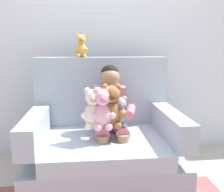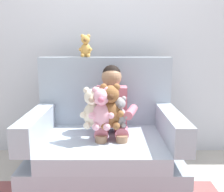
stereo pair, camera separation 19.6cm
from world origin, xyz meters
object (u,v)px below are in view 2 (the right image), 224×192
object	(u,v)px
plush_grey	(120,112)
armchair	(105,144)
plush_brown	(111,107)
plush_pink	(102,109)
seated_child	(112,110)
plush_cream	(93,109)
plush_honey_on_backrest	(86,47)

from	to	relation	value
plush_grey	armchair	bearing A→B (deg)	132.13
plush_brown	plush_pink	xyz separation A→B (m)	(-0.07, -0.03, -0.01)
plush_grey	seated_child	bearing A→B (deg)	112.64
plush_cream	plush_grey	bearing A→B (deg)	12.00
armchair	plush_grey	bearing A→B (deg)	-46.31
plush_pink	plush_honey_on_backrest	size ratio (longest dim) A/B	1.57
seated_child	plush_cream	xyz separation A→B (m)	(-0.15, -0.16, 0.05)
plush_grey	plush_cream	xyz separation A→B (m)	(-0.21, -0.02, 0.03)
plush_cream	plush_honey_on_backrest	distance (m)	0.67
plush_grey	plush_pink	size ratio (longest dim) A/B	0.75
armchair	plush_grey	world-z (taller)	armchair
seated_child	armchair	bearing A→B (deg)	-170.58
plush_brown	armchair	bearing A→B (deg)	113.58
seated_child	plush_brown	bearing A→B (deg)	-94.23
seated_child	plush_cream	world-z (taller)	seated_child
plush_cream	plush_brown	xyz separation A→B (m)	(0.14, -0.00, 0.01)
plush_pink	plush_honey_on_backrest	xyz separation A→B (m)	(-0.16, 0.49, 0.47)
armchair	plush_grey	distance (m)	0.36
plush_grey	plush_brown	world-z (taller)	plush_brown
plush_cream	plush_honey_on_backrest	world-z (taller)	plush_honey_on_backrest
seated_child	plush_brown	xyz separation A→B (m)	(-0.01, -0.16, 0.06)
plush_pink	plush_honey_on_backrest	world-z (taller)	plush_honey_on_backrest
armchair	plush_cream	distance (m)	0.39
armchair	plush_cream	world-z (taller)	armchair
armchair	plush_honey_on_backrest	bearing A→B (deg)	119.90
plush_brown	plush_honey_on_backrest	size ratio (longest dim) A/B	1.67
armchair	plush_cream	xyz separation A→B (m)	(-0.09, -0.15, 0.35)
armchair	seated_child	xyz separation A→B (m)	(0.06, 0.01, 0.30)
seated_child	plush_grey	world-z (taller)	seated_child
plush_pink	armchair	bearing A→B (deg)	103.60
seated_child	plush_pink	size ratio (longest dim) A/B	2.53
seated_child	plush_cream	size ratio (longest dim) A/B	2.59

